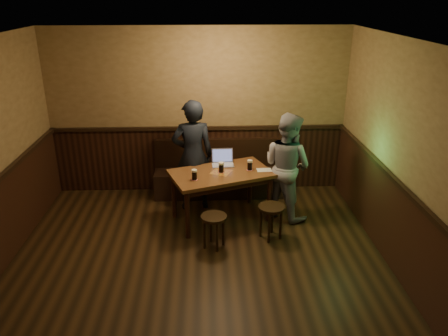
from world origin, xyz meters
The scene contains 12 objects.
room centered at (0.00, 0.22, 1.20)m, with size 5.04×6.04×2.84m.
bench centered at (0.34, 2.75, 0.31)m, with size 2.20×0.50×0.95m.
pub_table centered at (0.34, 1.82, 0.68)m, with size 1.67×1.29×0.79m.
stool_left centered at (0.22, 1.03, 0.38)m, with size 0.44×0.44×0.48m.
stool_right centered at (1.03, 1.23, 0.40)m, with size 0.46×0.46×0.50m.
pint_left centered at (-0.05, 1.56, 0.86)m, with size 0.10×0.10×0.16m.
pint_mid centered at (0.34, 1.82, 0.87)m, with size 0.10×0.10×0.16m.
pint_right centered at (0.78, 1.89, 0.87)m, with size 0.10×0.10×0.16m.
laptop centered at (0.38, 2.14, 0.85)m, with size 0.34×0.28×0.24m.
menu centered at (1.00, 1.88, 0.79)m, with size 0.22×0.15×0.00m, color silver.
person_suit centered at (-0.09, 2.25, 0.90)m, with size 0.65×0.43×1.79m, color black.
person_grey centered at (1.35, 1.93, 0.83)m, with size 0.80×0.63×1.66m, color gray.
Camera 1 is at (0.14, -4.18, 3.30)m, focal length 35.00 mm.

